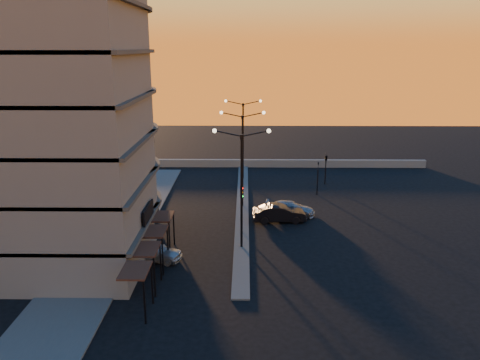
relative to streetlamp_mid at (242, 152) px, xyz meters
name	(u,v)px	position (x,y,z in m)	size (l,w,h in m)	color
ground	(242,248)	(0.00, -10.00, -5.59)	(120.00, 120.00, 0.00)	black
sidewalk_west	(122,228)	(-10.50, -6.00, -5.53)	(5.00, 40.00, 0.12)	#51514F
median	(242,206)	(0.00, 0.00, -5.53)	(1.20, 36.00, 0.12)	#51514F
parapet	(258,163)	(2.00, 16.00, -5.09)	(44.00, 0.50, 1.00)	slate
building	(49,95)	(-14.00, -9.97, 6.32)	(14.35, 17.08, 25.00)	slate
streetlamp_near	(242,180)	(0.00, -10.00, 0.00)	(4.32, 0.32, 9.51)	black
streetlamp_mid	(242,152)	(0.00, 0.00, 0.00)	(4.32, 0.32, 9.51)	black
streetlamp_far	(243,133)	(0.00, 10.00, 0.00)	(4.32, 0.32, 9.51)	black
traffic_light_main	(242,202)	(0.00, -7.13, -2.70)	(0.28, 0.44, 4.25)	black
signal_east_a	(318,177)	(8.00, 4.00, -3.66)	(0.13, 0.16, 3.60)	black
signal_east_b	(326,158)	(9.50, 8.00, -2.49)	(0.42, 1.99, 3.60)	black
car_hatchback	(154,251)	(-6.50, -12.27, -4.87)	(1.71, 4.24, 1.45)	#B0B5B9
car_sedan	(279,213)	(3.38, -4.11, -4.80)	(1.68, 4.81, 1.59)	black
car_wagon	(290,209)	(4.50, -2.52, -4.92)	(1.89, 4.64, 1.35)	#93949A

